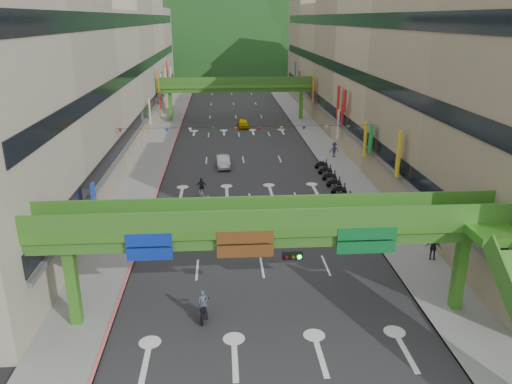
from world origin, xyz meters
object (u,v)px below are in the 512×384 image
at_px(overpass_near, 290,239).
at_px(pedestrian_red, 366,206).
at_px(scooter_rider_mid, 310,205).
at_px(car_silver, 223,161).
at_px(scooter_rider_near, 203,307).
at_px(car_yellow, 243,123).

relative_size(overpass_near, pedestrian_red, 15.19).
bearing_deg(scooter_rider_mid, car_silver, 114.89).
relative_size(scooter_rider_near, scooter_rider_mid, 0.86).
xyz_separation_m(overpass_near, scooter_rider_near, (-4.82, 0.57, -4.35)).
relative_size(overpass_near, scooter_rider_mid, 12.79).
xyz_separation_m(overpass_near, scooter_rider_mid, (4.00, 15.69, -4.07)).
distance_m(overpass_near, car_yellow, 53.74).
bearing_deg(pedestrian_red, car_silver, 134.70).
xyz_separation_m(scooter_rider_near, pedestrian_red, (13.69, 15.00, 0.06)).
bearing_deg(scooter_rider_near, car_yellow, 84.90).
height_order(overpass_near, car_silver, overpass_near).
height_order(car_silver, pedestrian_red, pedestrian_red).
bearing_deg(car_yellow, car_silver, -102.75).
height_order(car_yellow, pedestrian_red, pedestrian_red).
bearing_deg(pedestrian_red, scooter_rider_mid, -174.07).
distance_m(overpass_near, pedestrian_red, 18.42).
xyz_separation_m(car_silver, pedestrian_red, (12.27, -16.06, 0.23)).
height_order(scooter_rider_mid, car_yellow, scooter_rider_mid).
bearing_deg(overpass_near, car_silver, 96.14).
bearing_deg(scooter_rider_near, overpass_near, -6.78).
height_order(overpass_near, scooter_rider_mid, overpass_near).
distance_m(scooter_rider_mid, car_silver, 17.58).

